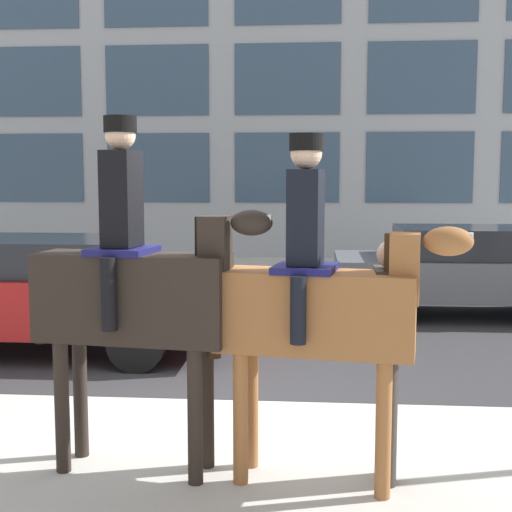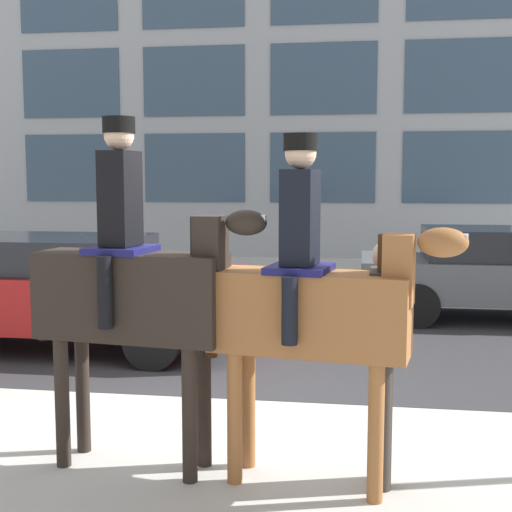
{
  "view_description": "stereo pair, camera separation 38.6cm",
  "coord_description": "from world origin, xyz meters",
  "px_view_note": "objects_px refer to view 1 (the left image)",
  "views": [
    {
      "loc": [
        0.73,
        -6.32,
        2.22
      ],
      "look_at": [
        0.27,
        -0.76,
        1.59
      ],
      "focal_mm": 50.0,
      "sensor_mm": 36.0,
      "label": 1
    },
    {
      "loc": [
        1.11,
        -6.27,
        2.22
      ],
      "look_at": [
        0.27,
        -0.76,
        1.59
      ],
      "focal_mm": 50.0,
      "sensor_mm": 36.0,
      "label": 2
    }
  ],
  "objects_px": {
    "mounted_horse_companion": "(320,303)",
    "street_car_near_lane": "(40,291)",
    "mounted_horse_lead": "(136,289)",
    "pedestrian_bystander": "(387,341)",
    "street_car_far_lane": "(471,269)"
  },
  "relations": [
    {
      "from": "mounted_horse_companion",
      "to": "street_car_near_lane",
      "type": "bearing_deg",
      "value": 143.04
    },
    {
      "from": "mounted_horse_lead",
      "to": "street_car_near_lane",
      "type": "relative_size",
      "value": 0.58
    },
    {
      "from": "mounted_horse_lead",
      "to": "street_car_near_lane",
      "type": "xyz_separation_m",
      "value": [
        -2.13,
        3.5,
        -0.62
      ]
    },
    {
      "from": "mounted_horse_companion",
      "to": "mounted_horse_lead",
      "type": "bearing_deg",
      "value": -175.67
    },
    {
      "from": "mounted_horse_lead",
      "to": "pedestrian_bystander",
      "type": "xyz_separation_m",
      "value": [
        1.83,
        -0.06,
        -0.34
      ]
    },
    {
      "from": "mounted_horse_lead",
      "to": "pedestrian_bystander",
      "type": "relative_size",
      "value": 1.5
    },
    {
      "from": "street_car_near_lane",
      "to": "mounted_horse_companion",
      "type": "bearing_deg",
      "value": -46.07
    },
    {
      "from": "mounted_horse_lead",
      "to": "mounted_horse_companion",
      "type": "bearing_deg",
      "value": 2.47
    },
    {
      "from": "street_car_near_lane",
      "to": "street_car_far_lane",
      "type": "xyz_separation_m",
      "value": [
        5.92,
        2.75,
        -0.02
      ]
    },
    {
      "from": "pedestrian_bystander",
      "to": "street_car_near_lane",
      "type": "distance_m",
      "value": 5.34
    },
    {
      "from": "mounted_horse_lead",
      "to": "street_car_far_lane",
      "type": "relative_size",
      "value": 0.62
    },
    {
      "from": "mounted_horse_companion",
      "to": "street_car_near_lane",
      "type": "height_order",
      "value": "mounted_horse_companion"
    },
    {
      "from": "mounted_horse_lead",
      "to": "street_car_far_lane",
      "type": "xyz_separation_m",
      "value": [
        3.78,
        6.25,
        -0.64
      ]
    },
    {
      "from": "pedestrian_bystander",
      "to": "street_car_far_lane",
      "type": "distance_m",
      "value": 6.62
    },
    {
      "from": "mounted_horse_companion",
      "to": "pedestrian_bystander",
      "type": "relative_size",
      "value": 1.42
    }
  ]
}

